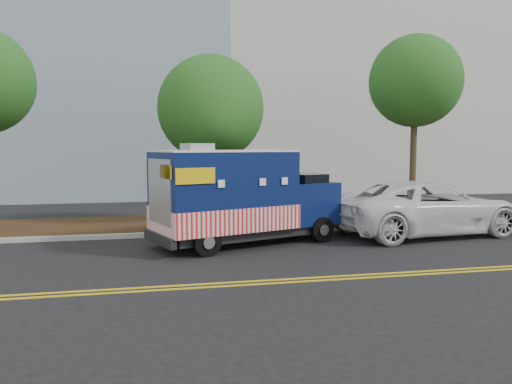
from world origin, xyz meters
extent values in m
plane|color=black|center=(0.00, 0.00, 0.00)|extent=(120.00, 120.00, 0.00)
cube|color=#9E9E99|center=(0.00, 1.40, 0.07)|extent=(120.00, 0.18, 0.15)
cube|color=black|center=(0.00, 3.50, 0.07)|extent=(120.00, 4.00, 0.15)
cube|color=gold|center=(0.00, -4.45, 0.01)|extent=(120.00, 0.10, 0.01)
cube|color=gold|center=(0.00, -4.70, 0.01)|extent=(120.00, 0.10, 0.01)
cylinder|color=#38281C|center=(-0.17, 3.26, 1.67)|extent=(0.26, 0.26, 3.33)
sphere|color=#18581A|center=(-0.17, 3.26, 4.28)|extent=(3.81, 3.81, 3.81)
cylinder|color=#38281C|center=(8.20, 3.81, 2.31)|extent=(0.26, 0.26, 4.62)
sphere|color=#18581A|center=(8.20, 3.81, 5.55)|extent=(3.71, 3.71, 3.71)
cube|color=#473828|center=(-1.57, 1.80, 1.20)|extent=(0.06, 0.06, 2.40)
cube|color=black|center=(0.50, -0.26, 0.39)|extent=(5.45, 3.34, 0.26)
cube|color=#0A1749|center=(-0.28, -0.53, 1.66)|extent=(4.35, 3.26, 2.21)
cube|color=red|center=(-0.28, -0.53, 0.88)|extent=(4.40, 3.33, 0.69)
cube|color=white|center=(-0.28, -0.53, 2.78)|extent=(4.35, 3.26, 0.06)
cube|color=#B7B7BA|center=(-1.07, -0.80, 2.90)|extent=(0.94, 0.94, 0.20)
cube|color=#0A1749|center=(2.33, 0.37, 1.15)|extent=(2.21, 2.41, 1.29)
cube|color=black|center=(2.29, 0.35, 1.77)|extent=(1.46, 2.00, 0.60)
cube|color=black|center=(3.14, 0.64, 0.72)|extent=(0.67, 1.77, 0.28)
cube|color=black|center=(-2.16, -1.18, 0.41)|extent=(0.83, 2.02, 0.26)
cube|color=#B7B7BA|center=(-2.13, -1.17, 1.71)|extent=(0.57, 1.58, 1.75)
cube|color=#B7B7BA|center=(-0.38, 0.60, 1.71)|extent=(1.58, 0.57, 1.01)
cube|color=yellow|center=(-1.23, -2.02, 2.17)|extent=(1.05, 0.38, 0.41)
cube|color=yellow|center=(-1.95, 0.06, 2.17)|extent=(1.05, 0.38, 0.41)
cylinder|color=black|center=(2.73, -0.49, 0.39)|extent=(0.82, 0.50, 0.77)
cylinder|color=black|center=(2.11, 1.29, 0.39)|extent=(0.82, 0.50, 0.77)
cylinder|color=black|center=(-0.93, -1.75, 0.39)|extent=(0.82, 0.50, 0.77)
cylinder|color=black|center=(-1.55, 0.03, 0.39)|extent=(0.82, 0.50, 0.77)
imported|color=white|center=(6.58, 0.01, 0.89)|extent=(6.71, 3.67, 1.78)
camera|label=1|loc=(-2.42, -14.80, 2.92)|focal=35.00mm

